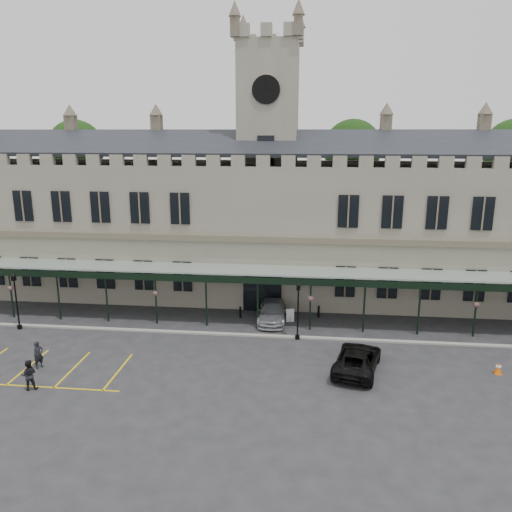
# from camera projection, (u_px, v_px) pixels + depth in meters

# --- Properties ---
(ground) EXTENTS (140.00, 140.00, 0.00)m
(ground) POSITION_uv_depth(u_px,v_px,m) (246.00, 370.00, 31.61)
(ground) COLOR #262628
(station_building) EXTENTS (60.00, 10.36, 17.30)m
(station_building) POSITION_uv_depth(u_px,v_px,m) (268.00, 225.00, 45.37)
(station_building) COLOR slate
(station_building) RESTS_ON ground
(clock_tower) EXTENTS (5.60, 5.60, 24.80)m
(clock_tower) POSITION_uv_depth(u_px,v_px,m) (268.00, 150.00, 43.84)
(clock_tower) COLOR slate
(clock_tower) RESTS_ON ground
(canopy) EXTENTS (50.00, 4.10, 4.30)m
(canopy) POSITION_uv_depth(u_px,v_px,m) (258.00, 297.00, 38.22)
(canopy) COLOR #8C9E93
(canopy) RESTS_ON ground
(kerb) EXTENTS (60.00, 0.40, 0.12)m
(kerb) POSITION_uv_depth(u_px,v_px,m) (255.00, 335.00, 36.89)
(kerb) COLOR gray
(kerb) RESTS_ON ground
(parking_markings) EXTENTS (16.00, 6.00, 0.01)m
(parking_markings) POSITION_uv_depth(u_px,v_px,m) (24.00, 370.00, 31.63)
(parking_markings) COLOR gold
(parking_markings) RESTS_ON ground
(tree_behind_left) EXTENTS (6.00, 6.00, 16.00)m
(tree_behind_left) POSITION_uv_depth(u_px,v_px,m) (76.00, 149.00, 54.92)
(tree_behind_left) COLOR #332314
(tree_behind_left) RESTS_ON ground
(tree_behind_mid) EXTENTS (6.00, 6.00, 16.00)m
(tree_behind_mid) POSITION_uv_depth(u_px,v_px,m) (352.00, 150.00, 51.76)
(tree_behind_mid) COLOR #332314
(tree_behind_mid) RESTS_ON ground
(lamp_post_left) EXTENTS (0.43, 0.43, 4.55)m
(lamp_post_left) POSITION_uv_depth(u_px,v_px,m) (16.00, 295.00, 37.64)
(lamp_post_left) COLOR black
(lamp_post_left) RESTS_ON ground
(lamp_post_mid) EXTENTS (0.42, 0.42, 4.43)m
(lamp_post_mid) POSITION_uv_depth(u_px,v_px,m) (298.00, 305.00, 35.77)
(lamp_post_mid) COLOR black
(lamp_post_mid) RESTS_ON ground
(traffic_cone) EXTENTS (0.47, 0.47, 0.75)m
(traffic_cone) POSITION_uv_depth(u_px,v_px,m) (498.00, 368.00, 31.10)
(traffic_cone) COLOR #FA6207
(traffic_cone) RESTS_ON ground
(sign_board) EXTENTS (0.63, 0.20, 1.09)m
(sign_board) POSITION_uv_depth(u_px,v_px,m) (290.00, 316.00, 39.55)
(sign_board) COLOR black
(sign_board) RESTS_ON ground
(bollard_left) EXTENTS (0.17, 0.17, 0.93)m
(bollard_left) POSITION_uv_depth(u_px,v_px,m) (240.00, 312.00, 40.45)
(bollard_left) COLOR black
(bollard_left) RESTS_ON ground
(bollard_right) EXTENTS (0.17, 0.17, 0.96)m
(bollard_right) POSITION_uv_depth(u_px,v_px,m) (319.00, 312.00, 40.58)
(bollard_right) COLOR black
(bollard_right) RESTS_ON ground
(car_taxi) EXTENTS (2.23, 5.28, 1.52)m
(car_taxi) POSITION_uv_depth(u_px,v_px,m) (272.00, 311.00, 39.84)
(car_taxi) COLOR #96989D
(car_taxi) RESTS_ON ground
(car_van) EXTENTS (3.74, 5.89, 1.51)m
(car_van) POSITION_uv_depth(u_px,v_px,m) (357.00, 359.00, 31.46)
(car_van) COLOR black
(car_van) RESTS_ON ground
(person_a) EXTENTS (0.71, 0.78, 1.79)m
(person_a) POSITION_uv_depth(u_px,v_px,m) (38.00, 355.00, 31.78)
(person_a) COLOR black
(person_a) RESTS_ON ground
(person_b) EXTENTS (1.08, 0.96, 1.84)m
(person_b) POSITION_uv_depth(u_px,v_px,m) (29.00, 375.00, 29.10)
(person_b) COLOR black
(person_b) RESTS_ON ground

